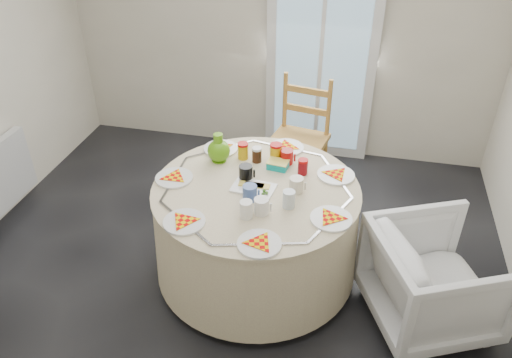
% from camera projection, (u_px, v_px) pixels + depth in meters
% --- Properties ---
extents(floor, '(4.00, 4.00, 0.00)m').
position_uv_depth(floor, '(224.00, 281.00, 3.56)').
color(floor, black).
rests_on(floor, ground).
extents(wall_back, '(4.00, 0.02, 2.60)m').
position_uv_depth(wall_back, '(280.00, 18.00, 4.45)').
color(wall_back, '#BCB5A3').
rests_on(wall_back, floor).
extents(glass_door, '(1.00, 0.08, 2.10)m').
position_uv_depth(glass_door, '(322.00, 51.00, 4.48)').
color(glass_door, silver).
rests_on(glass_door, floor).
extents(table, '(1.40, 1.40, 0.71)m').
position_uv_depth(table, '(256.00, 230.00, 3.44)').
color(table, beige).
rests_on(table, floor).
extents(wooden_chair, '(0.53, 0.51, 1.02)m').
position_uv_depth(wooden_chair, '(298.00, 144.00, 4.25)').
color(wooden_chair, '#A77A36').
rests_on(wooden_chair, floor).
extents(armchair, '(0.92, 0.94, 0.74)m').
position_uv_depth(armchair, '(436.00, 273.00, 3.07)').
color(armchair, silver).
rests_on(armchair, floor).
extents(place_settings, '(1.42, 1.42, 0.03)m').
position_uv_depth(place_settings, '(256.00, 183.00, 3.22)').
color(place_settings, white).
rests_on(place_settings, table).
extents(jar_cluster, '(0.54, 0.33, 0.15)m').
position_uv_depth(jar_cluster, '(271.00, 154.00, 3.42)').
color(jar_cluster, brown).
rests_on(jar_cluster, table).
extents(butter_tub, '(0.16, 0.12, 0.06)m').
position_uv_depth(butter_tub, '(278.00, 161.00, 3.41)').
color(butter_tub, '#059E9C').
rests_on(butter_tub, table).
extents(green_pitcher, '(0.20, 0.20, 0.21)m').
position_uv_depth(green_pitcher, '(218.00, 143.00, 3.45)').
color(green_pitcher, '#539A10').
rests_on(green_pitcher, table).
extents(cheese_platter, '(0.29, 0.21, 0.04)m').
position_uv_depth(cheese_platter, '(254.00, 183.00, 3.21)').
color(cheese_platter, white).
rests_on(cheese_platter, table).
extents(mugs_glasses, '(0.83, 0.83, 0.13)m').
position_uv_depth(mugs_glasses, '(269.00, 182.00, 3.16)').
color(mugs_glasses, '#AFAFAF').
rests_on(mugs_glasses, table).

